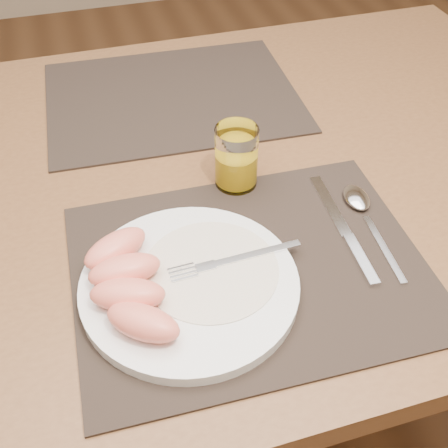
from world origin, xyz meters
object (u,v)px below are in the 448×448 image
placemat_far (172,96)px  fork (224,262)px  table (198,209)px  placemat_near (250,268)px  knife (347,236)px  plate (190,285)px  juice_glass (236,160)px  spoon (360,205)px

placemat_far → fork: bearing=-94.2°
table → placemat_near: 0.24m
fork → knife: size_ratio=0.79×
plate → fork: fork is taller
placemat_near → placemat_far: size_ratio=1.00×
plate → placemat_far: bearing=79.8°
table → knife: size_ratio=6.35×
placemat_far → juice_glass: bearing=-82.3°
placemat_far → knife: size_ratio=2.04×
fork → spoon: bearing=15.5°
placemat_far → knife: 0.45m
placemat_near → spoon: size_ratio=2.34×
spoon → fork: bearing=-164.5°
knife → juice_glass: size_ratio=2.31×
plate → fork: (0.05, 0.02, 0.01)m
knife → fork: bearing=-176.1°
plate → knife: size_ratio=1.22×
placemat_far → spoon: size_ratio=2.34×
fork → juice_glass: bearing=67.7°
fork → spoon: (0.22, 0.06, -0.01)m
fork → spoon: fork is taller
placemat_near → spoon: 0.20m
table → knife: (0.16, -0.21, 0.09)m
fork → knife: (0.18, 0.01, -0.02)m
placemat_far → plate: size_ratio=1.67×
fork → juice_glass: 0.18m
table → plate: (-0.07, -0.23, 0.10)m
placemat_far → plate: 0.46m
knife → juice_glass: 0.19m
plate → spoon: size_ratio=1.41×
placemat_far → juice_glass: juice_glass is taller
placemat_far → plate: (-0.08, -0.45, 0.01)m
placemat_far → spoon: bearing=-63.3°
knife → juice_glass: (-0.11, 0.15, 0.04)m
table → fork: (-0.02, -0.22, 0.11)m
plate → juice_glass: (0.12, 0.18, 0.03)m
plate → knife: 0.23m
plate → juice_glass: bearing=57.1°
placemat_near → placemat_far: 0.44m
knife → juice_glass: juice_glass is taller
plate → knife: bearing=6.9°
fork → placemat_far: bearing=85.8°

